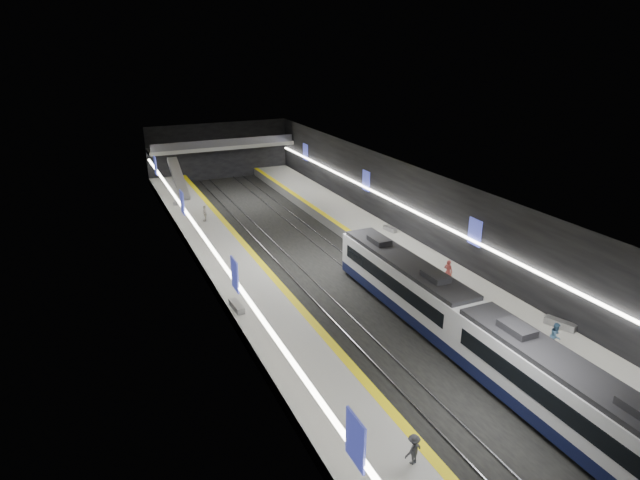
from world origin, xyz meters
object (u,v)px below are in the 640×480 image
bench_right_far (390,229)px  passenger_right_a (448,272)px  escalator (178,178)px  bench_left_far (177,202)px  passenger_left_b (414,450)px  bench_left_near (237,306)px  passenger_right_b (556,336)px  passenger_left_a (205,213)px  train (469,328)px  bench_right_near (560,324)px

bench_right_far → passenger_right_a: size_ratio=0.84×
escalator → bench_left_far: (-1.12, -4.36, -1.69)m
escalator → passenger_right_a: escalator is taller
passenger_right_a → passenger_left_b: 19.83m
escalator → bench_right_far: 28.12m
bench_left_near → bench_right_far: 20.91m
bench_left_far → bench_right_far: bearing=-23.8°
bench_right_far → passenger_left_b: size_ratio=1.08×
passenger_right_b → passenger_left_a: size_ratio=1.03×
train → passenger_left_a: size_ratio=17.70×
train → passenger_right_b: 5.27m
bench_right_near → passenger_right_b: size_ratio=1.17×
escalator → passenger_right_b: (14.58, -45.42, -1.03)m
train → bench_left_near: size_ratio=15.44×
passenger_right_b → passenger_left_a: bearing=90.0°
bench_left_far → passenger_right_a: bearing=-41.1°
passenger_right_a → escalator: bearing=-2.0°
bench_left_far → passenger_right_a: 34.31m
escalator → passenger_left_a: bearing=-87.9°
bench_left_far → bench_right_far: bench_left_far is taller
passenger_right_a → passenger_right_b: (0.28, -10.42, -0.12)m
escalator → passenger_left_b: bearing=-88.6°
train → bench_left_far: 40.06m
escalator → passenger_right_a: 37.82m
passenger_right_a → train: bearing=127.0°
bench_left_near → passenger_left_a: size_ratio=1.15×
train → passenger_left_a: bearing=107.2°
train → passenger_left_a: train is taller
bench_left_far → bench_right_near: size_ratio=0.85×
bench_right_near → passenger_left_b: bearing=-178.1°
bench_left_near → passenger_right_a: (16.30, -2.67, 0.75)m
bench_left_near → bench_right_far: bearing=23.5°
bench_left_far → passenger_right_b: 43.97m
bench_left_far → passenger_right_b: (15.71, -41.06, 0.66)m
escalator → passenger_right_b: escalator is taller
passenger_right_a → passenger_left_a: passenger_right_a is taller
bench_right_near → passenger_right_b: 3.05m
bench_left_near → passenger_right_b: 21.14m
bench_left_near → bench_right_far: (18.55, 9.66, -0.04)m
escalator → passenger_left_b: size_ratio=5.23×
escalator → passenger_left_a: size_ratio=4.71×
train → passenger_right_a: size_ratio=15.18×
bench_left_near → bench_right_near: (19.00, -11.34, 0.01)m
passenger_right_b → train: bearing=127.6°
bench_left_near → passenger_left_a: passenger_left_a is taller
escalator → passenger_right_a: size_ratio=4.04×
passenger_left_a → passenger_left_b: passenger_left_a is taller
train → bench_left_far: bearing=106.1°
bench_left_near → passenger_right_b: passenger_right_b is taller
bench_right_near → passenger_right_a: passenger_right_a is taller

